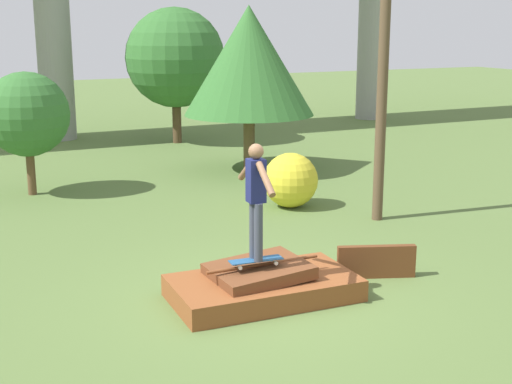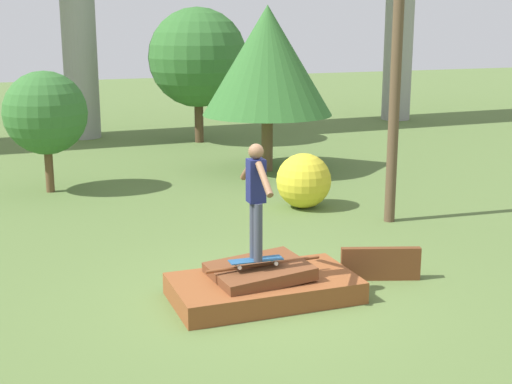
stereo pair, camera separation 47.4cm
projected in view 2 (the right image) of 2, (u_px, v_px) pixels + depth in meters
name	position (u px, v px, depth m)	size (l,w,h in m)	color
ground_plane	(264.00, 298.00, 9.85)	(80.00, 80.00, 0.00)	#567038
scrap_pile	(263.00, 285.00, 9.81)	(2.57, 1.45, 0.52)	brown
scrap_plank_loose	(381.00, 264.00, 10.51)	(1.14, 0.52, 0.49)	#5B3319
skateboard	(256.00, 260.00, 9.60)	(0.75, 0.25, 0.09)	#23517F
skater	(256.00, 194.00, 9.39)	(0.23, 1.19, 1.58)	#383D4C
utility_pole	(397.00, 40.00, 12.90)	(1.30, 0.20, 6.56)	brown
tree_behind_left	(45.00, 113.00, 15.64)	(1.84, 1.84, 2.70)	brown
tree_behind_right	(198.00, 58.00, 22.12)	(3.07, 3.07, 4.20)	#4C3823
tree_mid_back	(267.00, 61.00, 17.71)	(3.28, 3.28, 4.15)	brown
bush_yellow_flowering	(304.00, 181.00, 14.57)	(1.13, 1.13, 1.13)	gold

